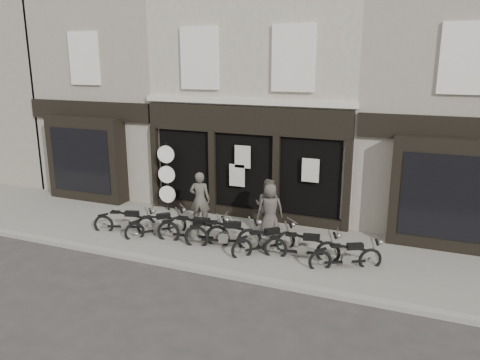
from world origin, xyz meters
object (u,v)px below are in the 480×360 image
at_px(motorcycle_1, 157,227).
at_px(motorcycle_3, 224,237).
at_px(motorcycle_5, 303,248).
at_px(man_right, 270,209).
at_px(advert_sign_post, 167,180).
at_px(motorcycle_2, 194,232).
at_px(motorcycle_0, 126,223).
at_px(motorcycle_4, 265,243).
at_px(man_left, 200,199).
at_px(man_centre, 268,205).
at_px(motorcycle_6, 346,258).

relative_size(motorcycle_1, motorcycle_3, 0.71).
relative_size(motorcycle_5, man_right, 1.27).
height_order(motorcycle_5, man_right, man_right).
bearing_deg(advert_sign_post, motorcycle_2, -56.21).
bearing_deg(motorcycle_0, motorcycle_4, -16.53).
height_order(motorcycle_0, advert_sign_post, advert_sign_post).
xyz_separation_m(man_left, man_centre, (2.17, 0.38, -0.05)).
xyz_separation_m(motorcycle_4, motorcycle_6, (2.28, -0.12, -0.01)).
height_order(man_left, man_centre, man_left).
xyz_separation_m(motorcycle_1, motorcycle_4, (3.53, -0.01, 0.01)).
xyz_separation_m(man_centre, man_right, (0.17, -0.26, -0.04)).
xyz_separation_m(motorcycle_6, man_left, (-4.93, 1.33, 0.65)).
xyz_separation_m(motorcycle_2, motorcycle_6, (4.47, -0.01, -0.06)).
relative_size(man_right, advert_sign_post, 0.64).
xyz_separation_m(motorcycle_0, motorcycle_4, (4.59, 0.13, -0.00)).
relative_size(motorcycle_1, motorcycle_4, 0.99).
bearing_deg(motorcycle_0, motorcycle_3, -17.50).
distance_m(motorcycle_2, motorcycle_3, 0.97).
relative_size(motorcycle_6, man_right, 1.10).
xyz_separation_m(motorcycle_4, man_right, (-0.31, 1.33, 0.55)).
bearing_deg(man_centre, motorcycle_3, 67.74).
distance_m(man_left, man_right, 2.34).
bearing_deg(motorcycle_5, motorcycle_3, 171.71).
distance_m(motorcycle_4, man_centre, 1.76).
relative_size(man_centre, advert_sign_post, 0.67).
relative_size(motorcycle_4, motorcycle_6, 0.90).
height_order(motorcycle_5, motorcycle_6, motorcycle_5).
height_order(motorcycle_5, man_centre, man_centre).
bearing_deg(man_left, motorcycle_5, 148.07).
bearing_deg(motorcycle_0, man_centre, 4.58).
bearing_deg(motorcycle_0, motorcycle_5, -16.68).
distance_m(man_centre, man_right, 0.31).
relative_size(motorcycle_0, motorcycle_1, 1.22).
xyz_separation_m(motorcycle_2, motorcycle_5, (3.27, 0.12, -0.03)).
relative_size(motorcycle_2, advert_sign_post, 0.88).
height_order(motorcycle_2, advert_sign_post, advert_sign_post).
bearing_deg(motorcycle_2, motorcycle_0, 172.00).
distance_m(man_centre, advert_sign_post, 4.04).
bearing_deg(man_right, motorcycle_5, 112.23).
bearing_deg(motorcycle_1, motorcycle_3, -50.03).
relative_size(motorcycle_2, motorcycle_6, 1.25).
bearing_deg(motorcycle_5, man_right, 125.65).
distance_m(motorcycle_1, motorcycle_2, 1.35).
xyz_separation_m(motorcycle_5, man_left, (-3.73, 1.20, 0.62)).
height_order(motorcycle_3, motorcycle_6, motorcycle_3).
relative_size(motorcycle_1, advert_sign_post, 0.62).
bearing_deg(motorcycle_5, motorcycle_4, 169.88).
relative_size(motorcycle_6, man_left, 1.00).
relative_size(motorcycle_4, man_left, 0.89).
xyz_separation_m(motorcycle_0, motorcycle_1, (1.06, 0.13, -0.01)).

